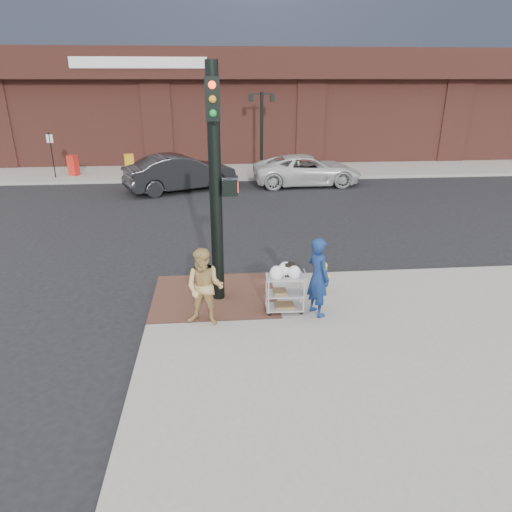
{
  "coord_description": "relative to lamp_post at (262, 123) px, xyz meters",
  "views": [
    {
      "loc": [
        -0.49,
        -8.57,
        4.82
      ],
      "look_at": [
        0.32,
        0.51,
        1.25
      ],
      "focal_mm": 32.0,
      "sensor_mm": 36.0,
      "label": 1
    }
  ],
  "objects": [
    {
      "name": "brick_curb_ramp",
      "position": [
        -2.6,
        -15.1,
        -2.46
      ],
      "size": [
        2.8,
        2.4,
        0.01
      ],
      "primitive_type": "cube",
      "color": "#4A2D22",
      "rests_on": "sidewalk_near"
    },
    {
      "name": "newsbox_red",
      "position": [
        -9.71,
        -0.54,
        -1.96
      ],
      "size": [
        0.54,
        0.52,
        1.02
      ],
      "primitive_type": "cube",
      "rotation": [
        0.0,
        0.0,
        -0.4
      ],
      "color": "red",
      "rests_on": "sidewalk_far"
    },
    {
      "name": "traffic_signal_pole",
      "position": [
        -2.48,
        -15.23,
        0.21
      ],
      "size": [
        0.61,
        0.51,
        5.0
      ],
      "color": "black",
      "rests_on": "sidewalk_near"
    },
    {
      "name": "utility_cart",
      "position": [
        -1.11,
        -15.99,
        -1.97
      ],
      "size": [
        0.81,
        0.47,
        1.1
      ],
      "color": "#949499",
      "rests_on": "sidewalk_near"
    },
    {
      "name": "fire_hydrant",
      "position": [
        -0.11,
        -15.14,
        -2.07
      ],
      "size": [
        0.36,
        0.25,
        0.77
      ],
      "color": "gold",
      "rests_on": "sidewalk_near"
    },
    {
      "name": "minivan_white",
      "position": [
        1.87,
        -3.12,
        -1.91
      ],
      "size": [
        5.19,
        2.52,
        1.42
      ],
      "primitive_type": "imported",
      "rotation": [
        0.0,
        0.0,
        1.6
      ],
      "color": "silver",
      "rests_on": "ground"
    },
    {
      "name": "sedan_dark",
      "position": [
        -4.06,
        -3.78,
        -1.8
      ],
      "size": [
        5.23,
        3.63,
        1.64
      ],
      "primitive_type": "imported",
      "rotation": [
        0.0,
        0.0,
        2.0
      ],
      "color": "black",
      "rests_on": "ground"
    },
    {
      "name": "lamp_post",
      "position": [
        0.0,
        0.0,
        0.0
      ],
      "size": [
        1.32,
        0.22,
        4.0
      ],
      "color": "black",
      "rests_on": "sidewalk_far"
    },
    {
      "name": "ground",
      "position": [
        -2.0,
        -16.0,
        -2.62
      ],
      "size": [
        220.0,
        220.0,
        0.0
      ],
      "primitive_type": "plane",
      "color": "black",
      "rests_on": "ground"
    },
    {
      "name": "parking_sign",
      "position": [
        -10.5,
        -1.0,
        -1.37
      ],
      "size": [
        0.05,
        0.05,
        2.2
      ],
      "primitive_type": "cylinder",
      "color": "black",
      "rests_on": "sidewalk_far"
    },
    {
      "name": "woman_blue",
      "position": [
        -0.45,
        -16.14,
        -1.62
      ],
      "size": [
        0.63,
        0.73,
        1.7
      ],
      "primitive_type": "imported",
      "rotation": [
        0.0,
        0.0,
        2.0
      ],
      "color": "navy",
      "rests_on": "sidewalk_near"
    },
    {
      "name": "newsbox_yellow",
      "position": [
        -6.86,
        -0.68,
        -1.94
      ],
      "size": [
        0.53,
        0.5,
        1.06
      ],
      "primitive_type": "cube",
      "rotation": [
        0.0,
        0.0,
        0.25
      ],
      "color": "orange",
      "rests_on": "sidewalk_far"
    },
    {
      "name": "pedestrian_tan",
      "position": [
        -2.77,
        -16.36,
        -1.66
      ],
      "size": [
        0.92,
        0.8,
        1.61
      ],
      "primitive_type": "imported",
      "rotation": [
        0.0,
        0.0,
        -0.28
      ],
      "color": "tan",
      "rests_on": "sidewalk_near"
    },
    {
      "name": "sidewalk_far",
      "position": [
        10.5,
        16.0,
        -2.54
      ],
      "size": [
        65.0,
        36.0,
        0.15
      ],
      "primitive_type": "cube",
      "color": "gray",
      "rests_on": "ground"
    }
  ]
}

